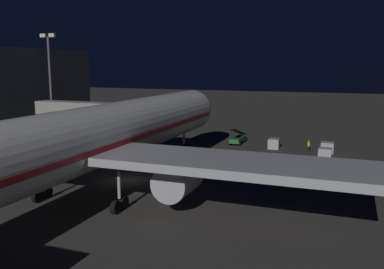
{
  "coord_description": "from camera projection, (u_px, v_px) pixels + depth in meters",
  "views": [
    {
      "loc": [
        -22.59,
        39.6,
        12.72
      ],
      "look_at": [
        -3.0,
        -11.63,
        3.5
      ],
      "focal_mm": 39.0,
      "sensor_mm": 36.0,
      "label": 1
    }
  ],
  "objects": [
    {
      "name": "ground_plane",
      "position": [
        130.0,
        180.0,
        46.54
      ],
      "size": [
        320.0,
        320.0,
        0.0
      ],
      "primitive_type": "plane",
      "color": "#383533"
    },
    {
      "name": "airliner_at_gate",
      "position": [
        86.0,
        141.0,
        38.27
      ],
      "size": [
        51.09,
        61.7,
        18.9
      ],
      "color": "silver",
      "rests_on": "ground_plane"
    },
    {
      "name": "jet_bridge",
      "position": [
        105.0,
        112.0,
        60.91
      ],
      "size": [
        20.23,
        3.4,
        7.45
      ],
      "color": "#9E9E99",
      "rests_on": "ground_plane"
    },
    {
      "name": "apron_floodlight_mast",
      "position": [
        50.0,
        79.0,
        70.86
      ],
      "size": [
        2.9,
        0.5,
        17.84
      ],
      "color": "#59595E",
      "rests_on": "ground_plane"
    },
    {
      "name": "belt_loader",
      "position": [
        238.0,
        138.0,
        67.94
      ],
      "size": [
        1.96,
        8.55,
        3.1
      ],
      "color": "#287038",
      "rests_on": "ground_plane"
    },
    {
      "name": "baggage_container_near_belt",
      "position": [
        325.0,
        153.0,
        57.16
      ],
      "size": [
        1.74,
        1.7,
        1.41
      ],
      "primitive_type": "cube",
      "color": "#B7BABF",
      "rests_on": "ground_plane"
    },
    {
      "name": "baggage_container_mid_row",
      "position": [
        274.0,
        144.0,
        63.79
      ],
      "size": [
        1.62,
        1.87,
        1.53
      ],
      "primitive_type": "cube",
      "color": "#B7BABF",
      "rests_on": "ground_plane"
    },
    {
      "name": "baggage_container_spare",
      "position": [
        327.0,
        148.0,
        60.75
      ],
      "size": [
        1.79,
        1.75,
        1.54
      ],
      "primitive_type": "cube",
      "color": "#B7BABF",
      "rests_on": "ground_plane"
    },
    {
      "name": "ground_crew_by_belt_loader",
      "position": [
        309.0,
        146.0,
        61.45
      ],
      "size": [
        0.4,
        0.4,
        1.69
      ],
      "color": "black",
      "rests_on": "ground_plane"
    },
    {
      "name": "traffic_cone_nose_port",
      "position": [
        210.0,
        145.0,
        65.65
      ],
      "size": [
        0.36,
        0.36,
        0.55
      ],
      "primitive_type": "cone",
      "color": "orange",
      "rests_on": "ground_plane"
    },
    {
      "name": "traffic_cone_nose_starboard",
      "position": [
        184.0,
        143.0,
        67.2
      ],
      "size": [
        0.36,
        0.36,
        0.55
      ],
      "primitive_type": "cone",
      "color": "orange",
      "rests_on": "ground_plane"
    }
  ]
}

